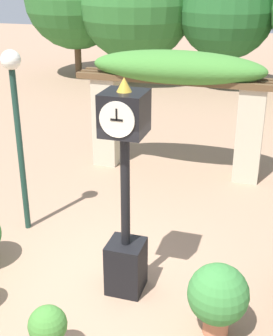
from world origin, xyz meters
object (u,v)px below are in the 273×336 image
at_px(potted_plant_near_right, 218,296).
at_px(lamp_post, 16,107).
at_px(potted_plant_near_left, 48,331).
at_px(pedestal_clock, 125,198).

xyz_separation_m(potted_plant_near_right, lamp_post, (-3.58, 1.63, 1.65)).
relative_size(potted_plant_near_left, potted_plant_near_right, 0.73).
height_order(pedestal_clock, potted_plant_near_left, pedestal_clock).
xyz_separation_m(pedestal_clock, potted_plant_near_left, (-0.45, -1.51, -1.05)).
bearing_deg(lamp_post, potted_plant_near_left, -56.05).
bearing_deg(potted_plant_near_right, pedestal_clock, 159.38).
bearing_deg(potted_plant_near_left, lamp_post, 123.95).
relative_size(pedestal_clock, lamp_post, 0.98).
height_order(potted_plant_near_right, lamp_post, lamp_post).
bearing_deg(potted_plant_near_right, potted_plant_near_left, -151.18).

